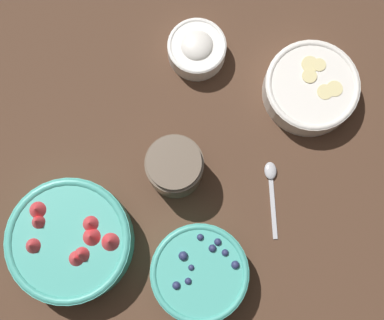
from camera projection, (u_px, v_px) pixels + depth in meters
The scene contains 7 objects.
ground_plane at pixel (179, 150), 0.97m from camera, with size 4.00×4.00×0.00m, color #4C3323.
bowl_strawberries at pixel (70, 241), 0.90m from camera, with size 0.21×0.21×0.09m.
bowl_blueberries at pixel (199, 273), 0.90m from camera, with size 0.16×0.16×0.07m.
bowl_bananas at pixel (311, 88), 0.97m from camera, with size 0.17×0.17×0.05m.
bowl_cream at pixel (197, 49), 0.98m from camera, with size 0.11×0.11×0.05m.
jar_chocolate at pixel (175, 167), 0.93m from camera, with size 0.10×0.10×0.09m.
spoon at pixel (271, 185), 0.96m from camera, with size 0.07×0.13×0.01m.
Camera 1 is at (-0.07, -0.19, 0.95)m, focal length 50.00 mm.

